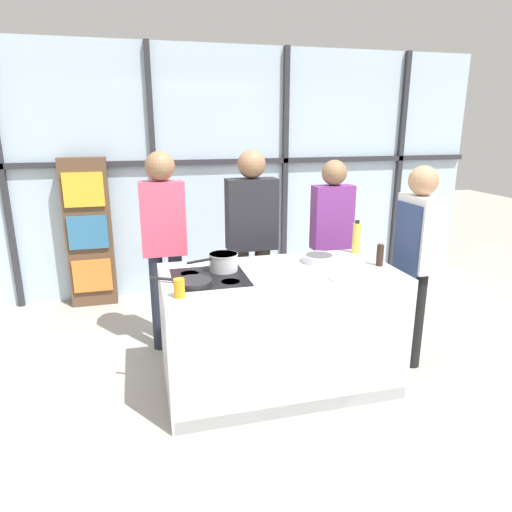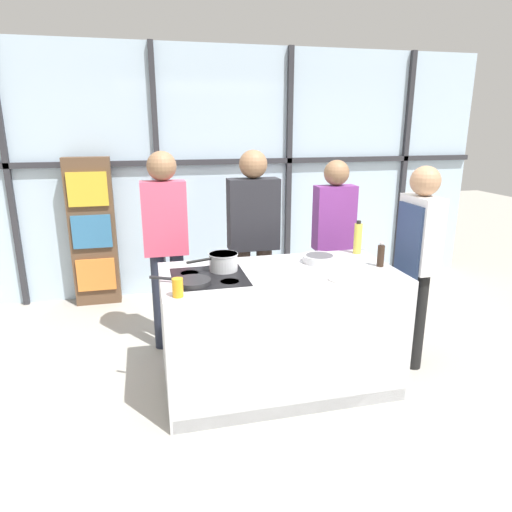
% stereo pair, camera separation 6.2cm
% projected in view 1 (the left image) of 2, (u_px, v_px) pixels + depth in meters
% --- Properties ---
extents(ground_plane, '(18.00, 18.00, 0.00)m').
position_uv_depth(ground_plane, '(278.00, 383.00, 3.58)').
color(ground_plane, '#ADA89E').
extents(back_window_wall, '(6.40, 0.10, 2.80)m').
position_uv_depth(back_window_wall, '(221.00, 173.00, 5.32)').
color(back_window_wall, silver).
rests_on(back_window_wall, ground_plane).
extents(bookshelf, '(0.48, 0.19, 1.63)m').
position_uv_depth(bookshelf, '(89.00, 233.00, 4.95)').
color(bookshelf, brown).
rests_on(bookshelf, ground_plane).
extents(demo_island, '(1.72, 0.87, 0.92)m').
position_uv_depth(demo_island, '(279.00, 330.00, 3.45)').
color(demo_island, silver).
rests_on(demo_island, ground_plane).
extents(chef, '(0.23, 0.39, 1.65)m').
position_uv_depth(chef, '(415.00, 254.00, 3.67)').
color(chef, black).
rests_on(chef, ground_plane).
extents(spectator_far_left, '(0.37, 0.24, 1.75)m').
position_uv_depth(spectator_far_left, '(164.00, 237.00, 3.89)').
color(spectator_far_left, '#232838').
rests_on(spectator_far_left, ground_plane).
extents(spectator_center_left, '(0.45, 0.24, 1.75)m').
position_uv_depth(spectator_center_left, '(252.00, 235.00, 4.09)').
color(spectator_center_left, '#47382D').
rests_on(spectator_center_left, ground_plane).
extents(spectator_center_right, '(0.38, 0.23, 1.65)m').
position_uv_depth(spectator_center_right, '(331.00, 234.00, 4.28)').
color(spectator_center_right, black).
rests_on(spectator_center_right, ground_plane).
extents(frying_pan, '(0.41, 0.28, 0.04)m').
position_uv_depth(frying_pan, '(193.00, 282.00, 3.04)').
color(frying_pan, '#232326').
rests_on(frying_pan, demo_island).
extents(saucepan, '(0.38, 0.21, 0.13)m').
position_uv_depth(saucepan, '(223.00, 262.00, 3.32)').
color(saucepan, silver).
rests_on(saucepan, demo_island).
extents(white_plate, '(0.22, 0.22, 0.01)m').
position_uv_depth(white_plate, '(345.00, 278.00, 3.15)').
color(white_plate, white).
rests_on(white_plate, demo_island).
extents(mixing_bowl, '(0.26, 0.26, 0.06)m').
position_uv_depth(mixing_bowl, '(319.00, 258.00, 3.54)').
color(mixing_bowl, silver).
rests_on(mixing_bowl, demo_island).
extents(oil_bottle, '(0.07, 0.07, 0.28)m').
position_uv_depth(oil_bottle, '(356.00, 238.00, 3.76)').
color(oil_bottle, '#E0CC4C').
rests_on(oil_bottle, demo_island).
extents(pepper_grinder, '(0.05, 0.05, 0.19)m').
position_uv_depth(pepper_grinder, '(380.00, 255.00, 3.43)').
color(pepper_grinder, '#332319').
rests_on(pepper_grinder, demo_island).
extents(juice_glass_near, '(0.07, 0.07, 0.12)m').
position_uv_depth(juice_glass_near, '(179.00, 288.00, 2.81)').
color(juice_glass_near, orange).
rests_on(juice_glass_near, demo_island).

